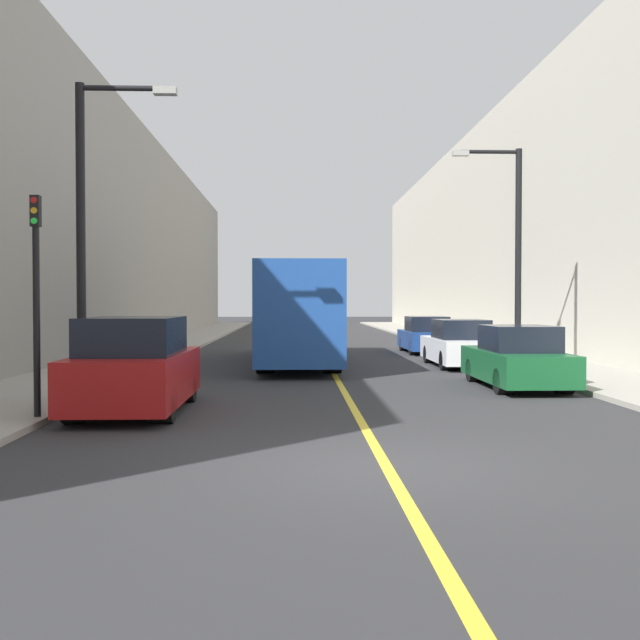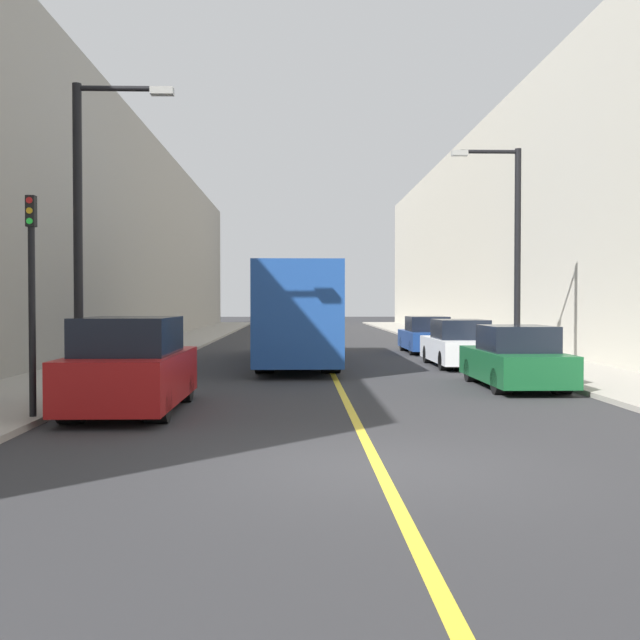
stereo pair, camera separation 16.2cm
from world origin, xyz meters
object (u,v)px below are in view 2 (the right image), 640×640
car_right_near (515,360)px  street_lamp_right (512,243)px  car_right_mid (459,345)px  street_lamp_left (87,218)px  parked_suv_left (131,368)px  car_right_far (426,337)px  traffic_light (32,296)px  bus (298,312)px

car_right_near → street_lamp_right: (1.26, 4.73, 3.30)m
street_lamp_right → car_right_mid: bearing=133.6°
car_right_near → street_lamp_left: street_lamp_left is taller
car_right_mid → street_lamp_right: street_lamp_right is taller
parked_suv_left → street_lamp_right: (9.94, 8.62, 3.14)m
car_right_mid → street_lamp_left: size_ratio=0.69×
car_right_far → street_lamp_right: bearing=-81.1°
street_lamp_left → traffic_light: street_lamp_left is taller
car_right_near → traffic_light: bearing=-153.0°
parked_suv_left → car_right_mid: bearing=49.4°
car_right_near → street_lamp_right: street_lamp_right is taller
bus → traffic_light: traffic_light is taller
street_lamp_left → street_lamp_right: street_lamp_right is taller
street_lamp_left → street_lamp_right: bearing=30.8°
bus → street_lamp_left: (-4.61, -9.76, 2.19)m
street_lamp_right → car_right_far: bearing=98.9°
car_right_mid → traffic_light: (-10.05, -11.32, 1.55)m
car_right_mid → street_lamp_left: 13.29m
street_lamp_left → street_lamp_right: (11.31, 6.75, 0.02)m
traffic_light → street_lamp_right: bearing=41.0°
parked_suv_left → bus: bearing=74.4°
parked_suv_left → traffic_light: traffic_light is taller
bus → car_right_near: (5.44, -7.73, -1.09)m
street_lamp_right → bus: bearing=155.8°
street_lamp_left → parked_suv_left: bearing=-53.9°
car_right_mid → car_right_far: bearing=89.3°
parked_suv_left → car_right_near: bearing=24.2°
car_right_near → traffic_light: (-10.13, -5.17, 1.55)m
car_right_mid → street_lamp_right: size_ratio=0.68×
car_right_mid → street_lamp_left: bearing=-140.7°
parked_suv_left → car_right_mid: 13.22m
car_right_far → street_lamp_right: street_lamp_right is taller
bus → car_right_far: size_ratio=2.71×
street_lamp_left → traffic_light: (-0.09, -3.15, -1.72)m
street_lamp_right → traffic_light: (-11.40, -9.90, -1.75)m
bus → parked_suv_left: bus is taller
car_right_near → traffic_light: size_ratio=1.16×
car_right_mid → traffic_light: bearing=-131.6°
parked_suv_left → street_lamp_right: bearing=40.9°
parked_suv_left → car_right_near: (8.68, 3.89, -0.16)m
bus → car_right_near: bus is taller
car_right_near → car_right_mid: (-0.08, 6.14, 0.00)m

